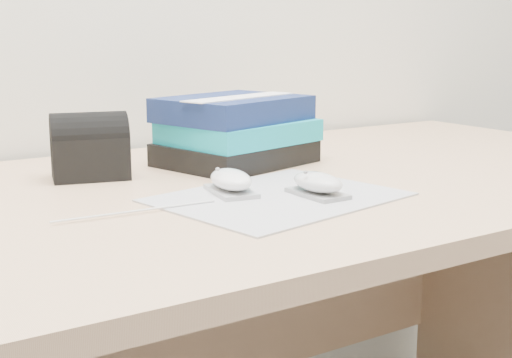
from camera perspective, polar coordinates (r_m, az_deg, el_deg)
desk at (r=1.26m, az=-1.08°, el=-10.09°), size 1.60×0.80×0.73m
mousepad at (r=1.02m, az=1.80°, el=-1.47°), size 0.37×0.31×0.00m
mouse_rear at (r=1.03m, az=-2.02°, el=-0.20°), size 0.07×0.11×0.04m
mouse_front at (r=1.02m, az=4.95°, el=-0.41°), size 0.05×0.09×0.04m
usb_cable at (r=0.94m, az=-9.52°, el=-2.54°), size 0.23×0.01×0.00m
book_stack at (r=1.27m, az=-1.63°, el=3.86°), size 0.29×0.25×0.12m
pouch at (r=1.18m, az=-13.17°, el=2.54°), size 0.14×0.11×0.11m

